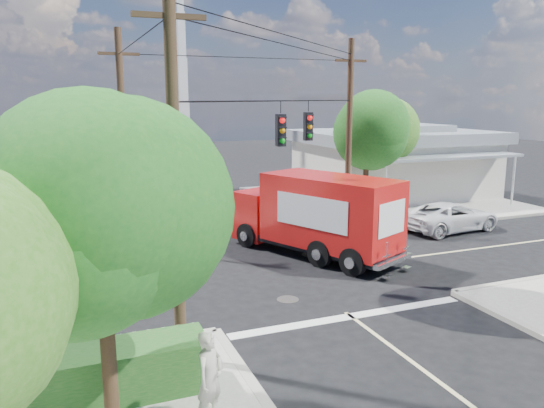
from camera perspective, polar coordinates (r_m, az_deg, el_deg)
ground at (r=19.62m, az=2.17°, el=-7.38°), size 120.00×120.00×0.00m
sidewalk_ne at (r=33.98m, az=11.63°, el=0.51°), size 14.12×14.12×0.14m
road_markings at (r=18.36m, az=4.04°, el=-8.72°), size 32.00×32.00×0.01m
building_ne at (r=35.44m, az=13.02°, el=4.57°), size 11.80×10.20×4.50m
radio_tower at (r=37.87m, az=-9.50°, el=10.15°), size 0.80×0.80×17.00m
tree_sw_front at (r=9.68m, az=-18.02°, el=-0.84°), size 3.88×3.78×6.03m
tree_ne_front at (r=28.00m, az=10.29°, el=8.00°), size 4.21×4.14×6.66m
tree_ne_back at (r=31.28m, az=12.21°, el=7.19°), size 3.77×3.66×5.82m
palm_nw_front at (r=24.54m, az=-21.71°, el=7.60°), size 3.01×3.08×5.59m
palm_nw_back at (r=26.13m, az=-26.07°, el=6.62°), size 3.01×3.08×5.19m
utility_poles at (r=19.60m, az=-3.91°, el=6.56°), size 12.00×10.68×9.00m
picket_fence at (r=12.70m, az=-21.38°, el=-15.65°), size 5.94×0.06×1.00m
hedge_sw at (r=11.99m, az=-22.34°, el=-17.36°), size 6.20×1.20×1.10m
vending_boxes at (r=27.68m, az=9.36°, el=-0.52°), size 1.90×0.50×1.10m
delivery_truck at (r=21.37m, az=4.77°, el=-1.18°), size 5.21×7.87×3.31m
parked_car at (r=26.99m, az=18.66°, el=-1.27°), size 5.20×2.80×1.39m
pedestrian at (r=10.66m, az=-6.69°, el=-18.06°), size 0.80×0.77×1.84m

